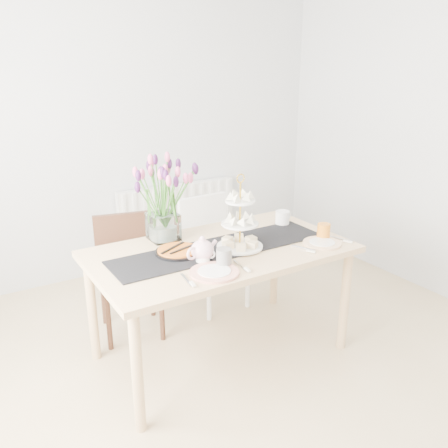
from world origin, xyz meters
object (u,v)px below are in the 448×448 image
dining_table (221,260)px  teapot (202,250)px  radiator (178,215)px  chair_brown (128,265)px  chair_white (210,243)px  tart_tin (178,252)px  plate_left (214,272)px  tulip_vase (162,187)px  mug_white (203,254)px  plate_right (322,243)px  mug_grey (224,257)px  mug_orange (324,231)px  cake_stand (240,230)px  cream_jug (282,218)px

dining_table → teapot: teapot is taller
radiator → chair_brown: 1.31m
chair_brown → chair_white: size_ratio=0.98×
tart_tin → plate_left: 0.36m
tulip_vase → teapot: tulip_vase is taller
radiator → dining_table: size_ratio=0.75×
radiator → mug_white: size_ratio=12.45×
radiator → tart_tin: tart_tin is taller
radiator → tart_tin: bearing=-116.2°
chair_white → tart_tin: bearing=-135.3°
chair_brown → plate_right: size_ratio=3.45×
mug_grey → mug_orange: 0.79m
cake_stand → plate_right: cake_stand is taller
tulip_vase → tart_tin: size_ratio=2.33×
cream_jug → mug_grey: mug_grey is taller
mug_grey → tulip_vase: bearing=77.7°
plate_left → teapot: bearing=80.4°
mug_white → chair_white: bearing=89.1°
mug_grey → mug_white: (-0.07, 0.11, -0.00)m
chair_white → cream_jug: size_ratio=8.62×
mug_orange → cake_stand: bearing=122.0°
tulip_vase → mug_orange: bearing=-30.9°
cream_jug → plate_right: (-0.03, -0.44, -0.04)m
radiator → mug_orange: mug_orange is taller
cake_stand → cream_jug: (0.51, 0.22, -0.07)m
cake_stand → plate_left: size_ratio=1.53×
cream_jug → mug_orange: size_ratio=0.99×
teapot → mug_orange: (0.86, -0.09, -0.02)m
tulip_vase → cream_jug: size_ratio=6.51×
chair_white → plate_right: 1.03m
radiator → cake_stand: (-0.40, -1.67, 0.42)m
plate_right → mug_grey: bearing=176.9°
cake_stand → mug_white: size_ratio=4.37×
mug_grey → dining_table: bearing=39.5°
radiator → plate_left: (-0.72, -1.91, 0.31)m
mug_white → teapot: bearing=97.6°
plate_left → dining_table: bearing=53.2°
dining_table → mug_white: bearing=-147.8°
tart_tin → mug_orange: 0.97m
chair_brown → plate_left: size_ratio=3.05×
cake_stand → chair_brown: bearing=124.7°
chair_brown → mug_white: bearing=-63.5°
radiator → teapot: bearing=-111.8°
chair_white → tulip_vase: size_ratio=1.33×
dining_table → tart_tin: tart_tin is taller
dining_table → cake_stand: (0.10, -0.06, 0.20)m
chair_brown → teapot: (0.19, -0.75, 0.33)m
chair_white → mug_orange: bearing=-70.6°
dining_table → chair_white: 0.77m
tulip_vase → mug_white: tulip_vase is taller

